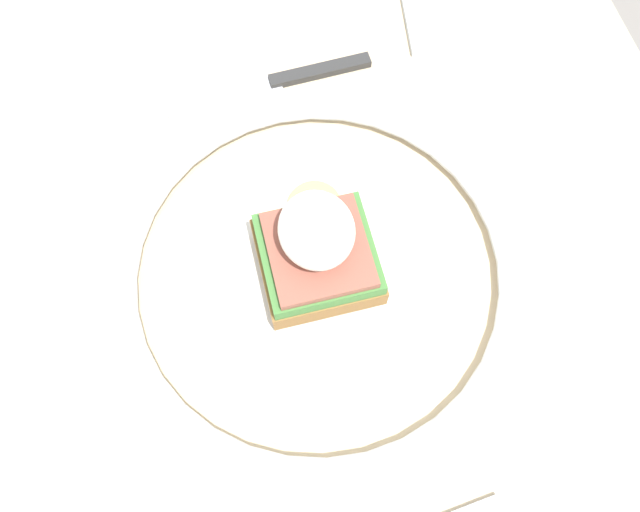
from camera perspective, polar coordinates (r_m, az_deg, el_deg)
name	(u,v)px	position (r m, az deg, el deg)	size (l,w,h in m)	color
ground_plane	(317,404)	(1.19, -0.31, -13.37)	(6.00, 6.00, 0.00)	gray
dining_table	(313,305)	(0.61, -0.60, -4.55)	(0.90, 0.66, 0.73)	#C6B28E
plate	(320,270)	(0.47, 0.00, -1.27)	(0.29, 0.29, 0.02)	silver
sandwich	(321,248)	(0.43, 0.05, 0.70)	(0.11, 0.08, 0.08)	olive
knife	(285,80)	(0.56, -3.18, 15.81)	(0.02, 0.18, 0.01)	#2D2D2D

